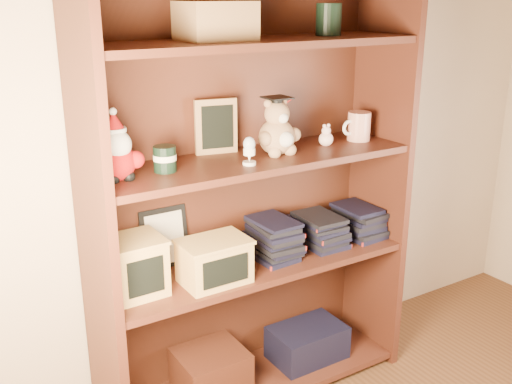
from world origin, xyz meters
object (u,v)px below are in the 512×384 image
at_px(bookcase, 248,199).
at_px(teacher_mug, 358,126).
at_px(grad_teddy_bear, 278,132).
at_px(treats_box, 136,266).

height_order(bookcase, teacher_mug, bookcase).
xyz_separation_m(grad_teddy_bear, teacher_mug, (0.38, 0.01, -0.02)).
bearing_deg(treats_box, grad_teddy_bear, -0.57).
relative_size(grad_teddy_bear, treats_box, 1.08).
distance_m(grad_teddy_bear, treats_box, 0.67).
relative_size(bookcase, teacher_mug, 12.81).
height_order(grad_teddy_bear, treats_box, grad_teddy_bear).
xyz_separation_m(bookcase, treats_box, (-0.46, -0.05, -0.13)).
bearing_deg(grad_teddy_bear, teacher_mug, 0.95).
bearing_deg(teacher_mug, grad_teddy_bear, -179.05).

